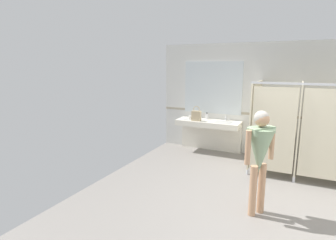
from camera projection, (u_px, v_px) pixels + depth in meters
The scene contains 10 objects.
ground_plane at pixel (261, 213), 4.37m from camera, with size 6.13×6.20×0.10m, color gray.
wall_back at pixel (281, 101), 6.60m from camera, with size 6.13×0.12×2.80m, color silver.
wall_back_tile_band at pixel (280, 116), 6.62m from camera, with size 6.13×0.01×0.06m, color #9E937F.
vanity_counter at pixel (209, 128), 7.23m from camera, with size 1.64×0.59×0.96m.
mirror_panel at pixel (213, 88), 7.21m from camera, with size 1.54×0.02×1.36m, color silver.
bathroom_stalls at pixel (324, 129), 5.42m from camera, with size 2.74×1.45×1.94m.
person_standing at pixel (260, 151), 4.06m from camera, with size 0.56×0.56×1.61m.
handbag at pixel (196, 115), 7.07m from camera, with size 0.23×0.13×0.38m.
soap_dispenser at pixel (207, 116), 7.29m from camera, with size 0.07×0.07×0.18m.
paper_cup at pixel (190, 118), 7.26m from camera, with size 0.07×0.07×0.10m, color white.
Camera 1 is at (0.41, -4.24, 2.26)m, focal length 29.34 mm.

